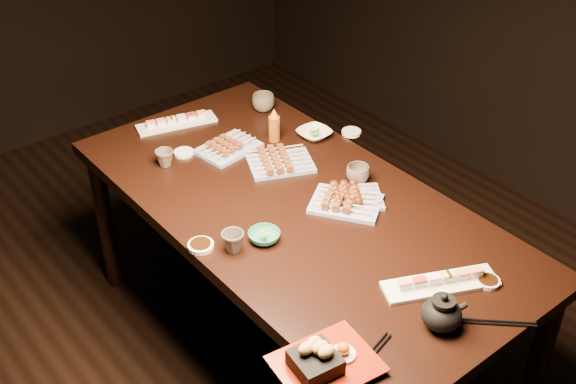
# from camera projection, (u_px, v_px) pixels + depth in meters

# --- Properties ---
(dining_table) EXTENTS (1.41, 1.99, 0.75)m
(dining_table) POSITION_uv_depth(u_px,v_px,m) (296.00, 281.00, 2.81)
(dining_table) COLOR black
(dining_table) RESTS_ON ground
(sushi_platter_near) EXTENTS (0.37, 0.25, 0.04)m
(sushi_platter_near) POSITION_uv_depth(u_px,v_px,m) (441.00, 280.00, 2.22)
(sushi_platter_near) COLOR white
(sushi_platter_near) RESTS_ON dining_table
(sushi_platter_far) EXTENTS (0.35, 0.18, 0.04)m
(sushi_platter_far) POSITION_uv_depth(u_px,v_px,m) (176.00, 120.00, 3.06)
(sushi_platter_far) COLOR white
(sushi_platter_far) RESTS_ON dining_table
(yakitori_plate_center) EXTENTS (0.30, 0.26, 0.06)m
(yakitori_plate_center) POSITION_uv_depth(u_px,v_px,m) (281.00, 158.00, 2.79)
(yakitori_plate_center) COLOR #828EB6
(yakitori_plate_center) RESTS_ON dining_table
(yakitori_plate_right) EXTENTS (0.29, 0.30, 0.06)m
(yakitori_plate_right) POSITION_uv_depth(u_px,v_px,m) (346.00, 198.00, 2.57)
(yakitori_plate_right) COLOR #828EB6
(yakitori_plate_right) RESTS_ON dining_table
(yakitori_plate_left) EXTENTS (0.26, 0.20, 0.06)m
(yakitori_plate_left) POSITION_uv_depth(u_px,v_px,m) (228.00, 143.00, 2.88)
(yakitori_plate_left) COLOR #828EB6
(yakitori_plate_left) RESTS_ON dining_table
(tsukune_plate) EXTENTS (0.27, 0.25, 0.06)m
(tsukune_plate) POSITION_uv_depth(u_px,v_px,m) (352.00, 194.00, 2.60)
(tsukune_plate) COLOR #828EB6
(tsukune_plate) RESTS_ON dining_table
(edamame_bowl_green) EXTENTS (0.15, 0.15, 0.03)m
(edamame_bowl_green) POSITION_uv_depth(u_px,v_px,m) (264.00, 236.00, 2.41)
(edamame_bowl_green) COLOR #287C64
(edamame_bowl_green) RESTS_ON dining_table
(edamame_bowl_cream) EXTENTS (0.14, 0.14, 0.03)m
(edamame_bowl_cream) POSITION_uv_depth(u_px,v_px,m) (314.00, 134.00, 2.97)
(edamame_bowl_cream) COLOR beige
(edamame_bowl_cream) RESTS_ON dining_table
(tempura_tray) EXTENTS (0.30, 0.25, 0.10)m
(tempura_tray) POSITION_uv_depth(u_px,v_px,m) (327.00, 356.00, 1.93)
(tempura_tray) COLOR black
(tempura_tray) RESTS_ON dining_table
(teacup_near_left) EXTENTS (0.11, 0.11, 0.07)m
(teacup_near_left) POSITION_uv_depth(u_px,v_px,m) (233.00, 242.00, 2.36)
(teacup_near_left) COLOR #51473E
(teacup_near_left) RESTS_ON dining_table
(teacup_mid_right) EXTENTS (0.10, 0.10, 0.07)m
(teacup_mid_right) POSITION_uv_depth(u_px,v_px,m) (358.00, 174.00, 2.69)
(teacup_mid_right) COLOR #51473E
(teacup_mid_right) RESTS_ON dining_table
(teacup_far_left) EXTENTS (0.08, 0.08, 0.07)m
(teacup_far_left) POSITION_uv_depth(u_px,v_px,m) (165.00, 158.00, 2.79)
(teacup_far_left) COLOR #51473E
(teacup_far_left) RESTS_ON dining_table
(teacup_far_right) EXTENTS (0.10, 0.10, 0.08)m
(teacup_far_right) POSITION_uv_depth(u_px,v_px,m) (263.00, 103.00, 3.15)
(teacup_far_right) COLOR #51473E
(teacup_far_right) RESTS_ON dining_table
(teapot) EXTENTS (0.18, 0.18, 0.12)m
(teapot) POSITION_uv_depth(u_px,v_px,m) (442.00, 311.00, 2.06)
(teapot) COLOR black
(teapot) RESTS_ON dining_table
(condiment_bottle) EXTENTS (0.07, 0.07, 0.14)m
(condiment_bottle) POSITION_uv_depth(u_px,v_px,m) (274.00, 125.00, 2.92)
(condiment_bottle) COLOR brown
(condiment_bottle) RESTS_ON dining_table
(sauce_dish_west) EXTENTS (0.11, 0.11, 0.02)m
(sauce_dish_west) POSITION_uv_depth(u_px,v_px,m) (201.00, 246.00, 2.39)
(sauce_dish_west) COLOR white
(sauce_dish_west) RESTS_ON dining_table
(sauce_dish_east) EXTENTS (0.11, 0.11, 0.01)m
(sauce_dish_east) POSITION_uv_depth(u_px,v_px,m) (351.00, 132.00, 3.00)
(sauce_dish_east) COLOR white
(sauce_dish_east) RESTS_ON dining_table
(sauce_dish_se) EXTENTS (0.10, 0.10, 0.01)m
(sauce_dish_se) POSITION_uv_depth(u_px,v_px,m) (488.00, 281.00, 2.24)
(sauce_dish_se) COLOR white
(sauce_dish_se) RESTS_ON dining_table
(sauce_dish_nw) EXTENTS (0.09, 0.09, 0.01)m
(sauce_dish_nw) POSITION_uv_depth(u_px,v_px,m) (184.00, 153.00, 2.87)
(sauce_dish_nw) COLOR white
(sauce_dish_nw) RESTS_ON dining_table
(chopsticks_near) EXTENTS (0.24, 0.08, 0.01)m
(chopsticks_near) POSITION_uv_depth(u_px,v_px,m) (367.00, 360.00, 1.98)
(chopsticks_near) COLOR black
(chopsticks_near) RESTS_ON dining_table
(chopsticks_se) EXTENTS (0.18, 0.17, 0.01)m
(chopsticks_se) POSITION_uv_depth(u_px,v_px,m) (498.00, 323.00, 2.10)
(chopsticks_se) COLOR black
(chopsticks_se) RESTS_ON dining_table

